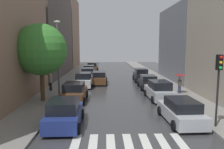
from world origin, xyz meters
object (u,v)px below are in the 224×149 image
(parked_car_left_nearest, at_px, (64,114))
(parked_car_right_nearest, at_px, (181,111))
(street_tree_left, at_px, (41,50))
(lamp_post_left, at_px, (58,54))
(parked_car_right_fourth, at_px, (141,75))
(parked_car_left_third, at_px, (84,80))
(parked_car_right_second, at_px, (159,91))
(traffic_light_right_corner, at_px, (219,75))
(parked_car_left_fourth, at_px, (88,74))
(parked_car_right_third, at_px, (148,82))
(parked_car_left_fifth, at_px, (89,71))
(parked_car_left_second, at_px, (74,92))
(pedestrian_foreground, at_px, (50,82))
(pedestrian_by_kerb, at_px, (180,79))
(car_midroad, at_px, (99,78))
(parked_car_left_sixth, at_px, (92,67))

(parked_car_left_nearest, xyz_separation_m, parked_car_right_nearest, (7.45, 0.53, -0.06))
(street_tree_left, bearing_deg, lamp_post_left, 51.97)
(parked_car_right_nearest, height_order, lamp_post_left, lamp_post_left)
(parked_car_right_fourth, relative_size, lamp_post_left, 0.62)
(parked_car_left_third, xyz_separation_m, parked_car_right_fourth, (7.59, 4.44, 0.01))
(parked_car_left_nearest, relative_size, parked_car_right_fourth, 0.97)
(parked_car_right_second, bearing_deg, traffic_light_right_corner, -170.06)
(parked_car_left_fourth, height_order, parked_car_right_third, parked_car_left_fourth)
(lamp_post_left, bearing_deg, parked_car_left_fifth, 84.55)
(parked_car_right_third, distance_m, parked_car_right_fourth, 5.55)
(parked_car_left_fourth, bearing_deg, parked_car_left_third, 178.94)
(parked_car_left_third, distance_m, street_tree_left, 8.69)
(parked_car_left_fourth, xyz_separation_m, parked_car_right_third, (7.50, -6.57, -0.09))
(parked_car_left_third, bearing_deg, parked_car_left_second, 179.51)
(parked_car_right_fourth, bearing_deg, parked_car_right_second, -179.19)
(parked_car_left_third, xyz_separation_m, parked_car_left_fourth, (0.03, 5.45, 0.00))
(parked_car_left_third, distance_m, parked_car_right_second, 9.97)
(traffic_light_right_corner, bearing_deg, lamp_post_left, 143.38)
(pedestrian_foreground, height_order, lamp_post_left, lamp_post_left)
(parked_car_left_second, distance_m, parked_car_left_fifth, 17.86)
(parked_car_left_third, relative_size, pedestrian_by_kerb, 2.17)
(parked_car_left_fifth, height_order, traffic_light_right_corner, traffic_light_right_corner)
(parked_car_right_third, distance_m, traffic_light_right_corner, 13.20)
(parked_car_left_second, distance_m, car_midroad, 9.31)
(car_midroad, distance_m, traffic_light_right_corner, 18.05)
(parked_car_left_sixth, xyz_separation_m, traffic_light_right_corner, (9.18, -31.14, 2.50))
(parked_car_left_third, xyz_separation_m, parked_car_right_nearest, (7.49, -12.74, -0.09))
(parked_car_left_sixth, xyz_separation_m, pedestrian_by_kerb, (10.10, -21.70, 0.79))
(parked_car_left_nearest, height_order, parked_car_left_second, parked_car_left_nearest)
(parked_car_right_third, xyz_separation_m, car_midroad, (-5.76, 3.41, 0.02))
(parked_car_left_fourth, xyz_separation_m, parked_car_left_sixth, (-0.01, 11.72, -0.04))
(car_midroad, height_order, street_tree_left, street_tree_left)
(parked_car_left_sixth, distance_m, parked_car_right_third, 19.77)
(parked_car_left_nearest, bearing_deg, street_tree_left, 24.92)
(parked_car_left_fifth, bearing_deg, pedestrian_by_kerb, -146.83)
(parked_car_left_second, height_order, parked_car_left_fifth, parked_car_left_fifth)
(parked_car_right_nearest, height_order, parked_car_right_fourth, parked_car_right_fourth)
(parked_car_left_fourth, height_order, parked_car_right_nearest, parked_car_left_fourth)
(parked_car_left_second, height_order, lamp_post_left, lamp_post_left)
(parked_car_left_nearest, bearing_deg, parked_car_left_fifth, -0.88)
(pedestrian_foreground, bearing_deg, parked_car_left_fourth, 57.34)
(parked_car_right_third, bearing_deg, parked_car_left_second, 126.40)
(parked_car_right_third, height_order, car_midroad, car_midroad)
(parked_car_right_nearest, bearing_deg, parked_car_left_nearest, 92.09)
(lamp_post_left, bearing_deg, parked_car_right_second, -4.37)
(parked_car_left_second, height_order, car_midroad, parked_car_left_second)
(parked_car_left_nearest, height_order, traffic_light_right_corner, traffic_light_right_corner)
(pedestrian_foreground, distance_m, pedestrian_by_kerb, 13.61)
(parked_car_right_second, bearing_deg, car_midroad, 30.81)
(parked_car_right_nearest, bearing_deg, parked_car_left_fifth, 15.88)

